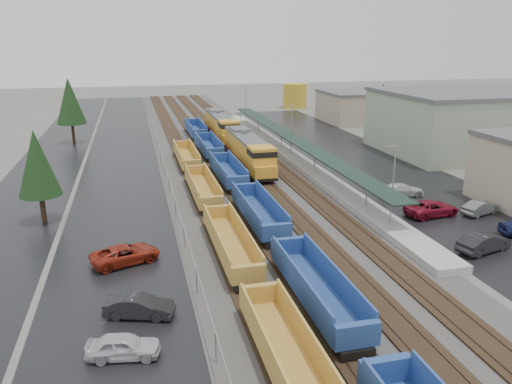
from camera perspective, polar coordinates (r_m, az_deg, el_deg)
The scene contains 25 objects.
ground at distance 28.63m, azimuth 17.34°, elevation -20.11°, with size 360.00×360.00×0.00m, color #56544F.
ballast_strip at distance 81.91m, azimuth -4.52°, elevation 5.06°, with size 20.00×160.00×0.08m, color #302D2B.
trackbed at distance 81.89m, azimuth -4.52°, elevation 5.14°, with size 14.60×160.00×0.22m.
west_parking_lot at distance 80.91m, azimuth -15.08°, elevation 4.35°, with size 10.00×160.00×0.02m, color black.
west_road at distance 81.77m, azimuth -22.10°, elevation 3.81°, with size 9.00×160.00×0.02m, color black.
east_commuter_lot at distance 78.00m, azimuth 10.69°, elevation 4.19°, with size 16.00×100.00×0.02m, color black.
station_platform at distance 74.45m, azimuth 4.02°, elevation 4.41°, with size 3.00×80.00×8.00m.
chainlink_fence at distance 79.11m, azimuth -11.18°, elevation 5.52°, with size 0.08×160.04×2.02m.
industrial_buildings at distance 83.39m, azimuth 23.96°, elevation 6.81°, with size 32.52×75.30×9.50m.
distant_hills at distance 237.54m, azimuth 0.20°, elevation 12.92°, with size 301.00×140.00×25.20m.
tree_west_near at distance 51.14m, azimuth -23.74°, elevation 3.01°, with size 3.96×3.96×9.00m.
tree_west_far at distance 90.19m, azimuth -20.52°, elevation 9.72°, with size 4.84×4.84×11.00m.
tree_east at distance 87.94m, azimuth 14.18°, elevation 9.67°, with size 4.40×4.40×10.00m.
locomotive_lead at distance 67.98m, azimuth -0.86°, elevation 4.70°, with size 3.06×20.19×4.57m.
locomotive_trail at distance 88.20m, azimuth -3.98°, elevation 7.51°, with size 3.06×20.19×4.57m.
well_string_yellow at distance 40.78m, azimuth -2.97°, elevation -5.81°, with size 2.50×78.41×2.21m.
well_string_blue at distance 54.73m, azimuth -1.74°, elevation 0.28°, with size 2.70×91.42×2.39m.
storage_tank at distance 131.38m, azimuth 4.46°, elevation 10.91°, with size 6.17×6.17×6.17m, color gold.
parked_car_west_a at distance 29.76m, azimuth -14.92°, elevation -16.68°, with size 4.07×1.64×1.39m, color silver.
parked_car_west_b at distance 33.25m, azimuth -13.20°, elevation -12.64°, with size 4.39×1.53×1.45m, color black.
parked_car_west_c at distance 40.84m, azimuth -14.69°, elevation -6.91°, with size 5.39×2.48×1.50m, color maroon.
parked_car_east_a at distance 45.63m, azimuth 24.57°, elevation -5.28°, with size 4.94×1.72×1.63m, color black.
parked_car_east_b at distance 52.87m, azimuth 19.45°, elevation -1.78°, with size 5.59×2.58×1.55m, color maroon.
parked_car_east_c at distance 58.60m, azimuth 16.37°, elevation 0.23°, with size 4.85×1.97×1.41m, color silver.
parked_car_east_e at distance 55.13m, azimuth 24.29°, elevation -1.66°, with size 4.27×1.49×1.41m, color #5C5F62.
Camera 1 is at (-12.99, -19.10, 16.92)m, focal length 35.00 mm.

